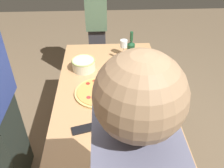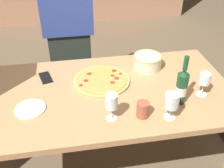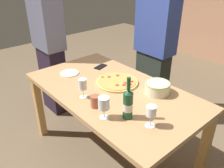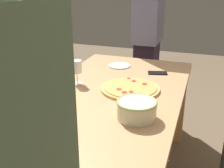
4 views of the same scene
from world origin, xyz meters
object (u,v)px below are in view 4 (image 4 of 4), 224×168
at_px(wine_glass_by_bottle, 45,109).
at_px(side_plate, 119,66).
at_px(dining_table, 112,104).
at_px(pizza, 130,88).
at_px(cell_phone, 157,73).
at_px(wine_glass_far_left, 44,83).
at_px(cup_amber, 63,86).
at_px(person_host, 148,39).
at_px(serving_bowl, 137,109).
at_px(wine_glass_near_pizza, 77,68).
at_px(wine_bottle, 54,93).

xyz_separation_m(wine_glass_by_bottle, side_plate, (-1.08, 0.03, -0.11)).
bearing_deg(wine_glass_by_bottle, dining_table, 165.64).
distance_m(pizza, cell_phone, 0.40).
xyz_separation_m(pizza, wine_glass_far_left, (0.34, -0.43, 0.11)).
distance_m(pizza, wine_glass_far_left, 0.55).
distance_m(wine_glass_by_bottle, wine_glass_far_left, 0.33).
bearing_deg(cup_amber, pizza, 115.43).
distance_m(dining_table, cup_amber, 0.34).
bearing_deg(wine_glass_far_left, cell_phone, 143.14).
bearing_deg(person_host, cup_amber, -12.86).
height_order(wine_glass_by_bottle, cup_amber, wine_glass_by_bottle).
relative_size(dining_table, pizza, 4.11).
bearing_deg(person_host, wine_glass_by_bottle, -5.08).
distance_m(dining_table, side_plate, 0.54).
xyz_separation_m(serving_bowl, wine_glass_by_bottle, (0.25, -0.39, 0.06)).
relative_size(pizza, cell_phone, 2.70).
height_order(serving_bowl, cell_phone, serving_bowl).
distance_m(wine_glass_far_left, cup_amber, 0.17).
bearing_deg(side_plate, wine_glass_far_left, -14.52).
bearing_deg(cell_phone, wine_glass_near_pizza, 113.53).
distance_m(cell_phone, person_host, 0.72).
relative_size(serving_bowl, wine_glass_by_bottle, 1.36).
bearing_deg(pizza, wine_bottle, -33.92).
bearing_deg(cup_amber, wine_glass_by_bottle, 17.90).
bearing_deg(serving_bowl, cell_phone, -178.21).
xyz_separation_m(dining_table, wine_glass_near_pizza, (-0.05, -0.27, 0.21)).
bearing_deg(serving_bowl, side_plate, -156.60).
bearing_deg(wine_glass_far_left, wine_glass_by_bottle, 32.32).
bearing_deg(wine_glass_near_pizza, wine_glass_far_left, -8.50).
bearing_deg(cell_phone, wine_glass_by_bottle, 145.18).
relative_size(wine_glass_by_bottle, cup_amber, 1.63).
relative_size(wine_glass_near_pizza, cup_amber, 1.72).
relative_size(dining_table, side_plate, 8.73).
bearing_deg(cell_phone, pizza, 148.88).
xyz_separation_m(serving_bowl, side_plate, (-0.82, -0.36, -0.05)).
distance_m(wine_bottle, person_host, 1.52).
bearing_deg(wine_glass_near_pizza, pizza, 90.89).
relative_size(wine_glass_far_left, cup_amber, 1.73).
distance_m(side_plate, cell_phone, 0.34).
height_order(wine_glass_by_bottle, side_plate, wine_glass_by_bottle).
bearing_deg(pizza, cell_phone, 163.76).
relative_size(cup_amber, side_plate, 0.53).
bearing_deg(pizza, dining_table, -62.79).
distance_m(wine_bottle, wine_glass_by_bottle, 0.18).
height_order(dining_table, wine_glass_far_left, wine_glass_far_left).
height_order(dining_table, cup_amber, cup_amber).
relative_size(serving_bowl, wine_bottle, 0.67).
height_order(wine_glass_near_pizza, person_host, person_host).
distance_m(pizza, serving_bowl, 0.39).
height_order(pizza, cell_phone, pizza).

